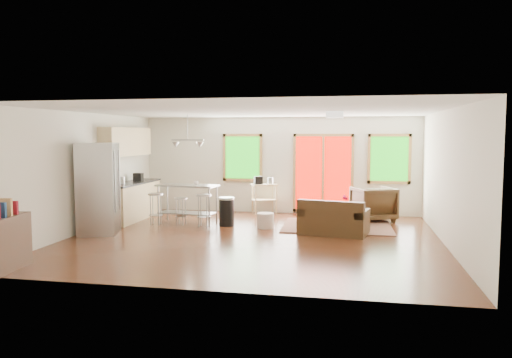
% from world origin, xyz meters
% --- Properties ---
extents(floor, '(7.50, 7.00, 0.02)m').
position_xyz_m(floor, '(0.00, 0.00, -0.01)').
color(floor, '#361A0E').
rests_on(floor, ground).
extents(ceiling, '(7.50, 7.00, 0.02)m').
position_xyz_m(ceiling, '(0.00, 0.00, 2.61)').
color(ceiling, white).
rests_on(ceiling, ground).
extents(back_wall, '(7.50, 0.02, 2.60)m').
position_xyz_m(back_wall, '(0.00, 3.51, 1.30)').
color(back_wall, beige).
rests_on(back_wall, ground).
extents(left_wall, '(0.02, 7.00, 2.60)m').
position_xyz_m(left_wall, '(-3.76, 0.00, 1.30)').
color(left_wall, beige).
rests_on(left_wall, ground).
extents(right_wall, '(0.02, 7.00, 2.60)m').
position_xyz_m(right_wall, '(3.76, 0.00, 1.30)').
color(right_wall, beige).
rests_on(right_wall, ground).
extents(front_wall, '(7.50, 0.02, 2.60)m').
position_xyz_m(front_wall, '(0.00, -3.51, 1.30)').
color(front_wall, beige).
rests_on(front_wall, ground).
extents(window_left, '(1.10, 0.05, 1.30)m').
position_xyz_m(window_left, '(-1.00, 3.46, 1.50)').
color(window_left, '#10610B').
rests_on(window_left, back_wall).
extents(french_doors, '(1.60, 0.05, 2.10)m').
position_xyz_m(french_doors, '(1.20, 3.46, 1.10)').
color(french_doors, '#C90700').
rests_on(french_doors, back_wall).
extents(window_right, '(1.10, 0.05, 1.30)m').
position_xyz_m(window_right, '(2.90, 3.46, 1.50)').
color(window_right, '#10610B').
rests_on(window_right, back_wall).
extents(rug, '(2.52, 1.96, 0.02)m').
position_xyz_m(rug, '(1.64, 1.65, 0.01)').
color(rug, '#576440').
rests_on(rug, floor).
extents(loveseat, '(1.55, 1.07, 0.75)m').
position_xyz_m(loveseat, '(1.59, 0.77, 0.30)').
color(loveseat, '#322111').
rests_on(loveseat, floor).
extents(coffee_table, '(1.05, 0.70, 0.40)m').
position_xyz_m(coffee_table, '(1.74, 1.92, 0.34)').
color(coffee_table, '#362214').
rests_on(coffee_table, floor).
extents(armchair, '(1.17, 1.14, 0.94)m').
position_xyz_m(armchair, '(2.48, 2.61, 0.47)').
color(armchair, '#322111').
rests_on(armchair, floor).
extents(ottoman, '(0.68, 0.68, 0.38)m').
position_xyz_m(ottoman, '(1.12, 2.35, 0.19)').
color(ottoman, '#322111').
rests_on(ottoman, floor).
extents(pouf, '(0.40, 0.40, 0.34)m').
position_xyz_m(pouf, '(0.04, 1.20, 0.17)').
color(pouf, beige).
rests_on(pouf, floor).
extents(vase, '(0.26, 0.27, 0.35)m').
position_xyz_m(vase, '(1.82, 1.63, 0.53)').
color(vase, silver).
rests_on(vase, coffee_table).
extents(book, '(0.23, 0.10, 0.32)m').
position_xyz_m(book, '(1.98, 1.55, 0.56)').
color(book, maroon).
rests_on(book, coffee_table).
extents(cabinets, '(0.64, 2.24, 2.30)m').
position_xyz_m(cabinets, '(-3.49, 1.70, 0.93)').
color(cabinets, tan).
rests_on(cabinets, floor).
extents(refrigerator, '(0.96, 0.94, 1.95)m').
position_xyz_m(refrigerator, '(-3.34, -0.14, 0.98)').
color(refrigerator, '#B7BABC').
rests_on(refrigerator, floor).
extents(island, '(1.53, 0.76, 0.93)m').
position_xyz_m(island, '(-1.91, 1.48, 0.64)').
color(island, '#B7BABC').
rests_on(island, floor).
extents(cup, '(0.13, 0.11, 0.11)m').
position_xyz_m(cup, '(-1.64, 1.30, 1.00)').
color(cup, white).
rests_on(cup, island).
extents(bar_stool_a, '(0.39, 0.39, 0.75)m').
position_xyz_m(bar_stool_a, '(-2.58, 1.11, 0.56)').
color(bar_stool_a, '#B7BABC').
rests_on(bar_stool_a, floor).
extents(bar_stool_b, '(0.32, 0.32, 0.65)m').
position_xyz_m(bar_stool_b, '(-1.99, 1.22, 0.48)').
color(bar_stool_b, '#B7BABC').
rests_on(bar_stool_b, floor).
extents(bar_stool_c, '(0.37, 0.37, 0.75)m').
position_xyz_m(bar_stool_c, '(-1.38, 1.08, 0.56)').
color(bar_stool_c, '#B7BABC').
rests_on(bar_stool_c, floor).
extents(trash_can, '(0.39, 0.39, 0.67)m').
position_xyz_m(trash_can, '(-0.90, 1.30, 0.34)').
color(trash_can, black).
rests_on(trash_can, floor).
extents(kitchen_cart, '(0.78, 0.67, 1.02)m').
position_xyz_m(kitchen_cart, '(-0.37, 3.24, 0.69)').
color(kitchen_cart, tan).
rests_on(kitchen_cart, floor).
extents(bookshelf, '(0.48, 1.00, 1.14)m').
position_xyz_m(bookshelf, '(-3.35, -3.10, 0.45)').
color(bookshelf, '#362214').
rests_on(bookshelf, floor).
extents(ceiling_flush, '(0.35, 0.35, 0.12)m').
position_xyz_m(ceiling_flush, '(1.60, 0.60, 2.53)').
color(ceiling_flush, white).
rests_on(ceiling_flush, ceiling).
extents(pendant_light, '(0.80, 0.18, 0.79)m').
position_xyz_m(pendant_light, '(-1.90, 1.50, 1.90)').
color(pendant_light, gray).
rests_on(pendant_light, ceiling).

